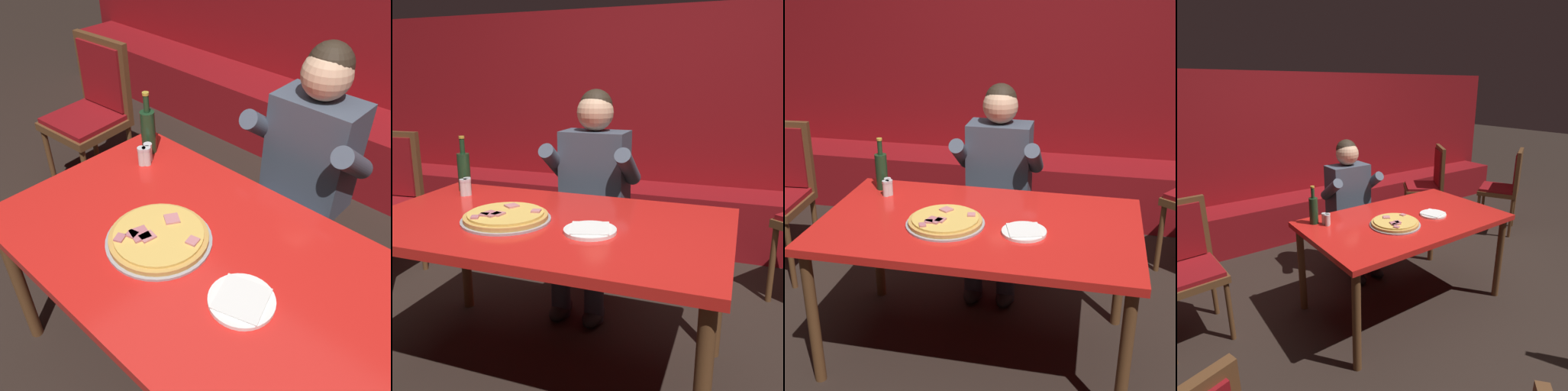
% 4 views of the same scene
% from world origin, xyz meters
% --- Properties ---
extents(ground_plane, '(24.00, 24.00, 0.00)m').
position_xyz_m(ground_plane, '(0.00, 0.00, 0.00)').
color(ground_plane, black).
extents(booth_wall_panel, '(6.80, 0.16, 1.90)m').
position_xyz_m(booth_wall_panel, '(0.00, 2.18, 0.95)').
color(booth_wall_panel, maroon).
rests_on(booth_wall_panel, ground_plane).
extents(booth_bench, '(6.46, 0.48, 0.46)m').
position_xyz_m(booth_bench, '(0.00, 1.86, 0.23)').
color(booth_bench, maroon).
rests_on(booth_bench, ground_plane).
extents(main_dining_table, '(1.55, 0.92, 0.75)m').
position_xyz_m(main_dining_table, '(0.00, 0.00, 0.68)').
color(main_dining_table, brown).
rests_on(main_dining_table, ground_plane).
extents(pizza, '(0.38, 0.38, 0.05)m').
position_xyz_m(pizza, '(-0.15, -0.06, 0.77)').
color(pizza, '#9E9EA3').
rests_on(pizza, main_dining_table).
extents(plate_white_paper, '(0.21, 0.21, 0.02)m').
position_xyz_m(plate_white_paper, '(0.23, -0.08, 0.76)').
color(plate_white_paper, white).
rests_on(plate_white_paper, main_dining_table).
extents(beer_bottle, '(0.07, 0.07, 0.29)m').
position_xyz_m(beer_bottle, '(-0.62, 0.32, 0.86)').
color(beer_bottle, '#19381E').
rests_on(beer_bottle, main_dining_table).
extents(shaker_oregano, '(0.04, 0.04, 0.09)m').
position_xyz_m(shaker_oregano, '(-0.57, 0.26, 0.79)').
color(shaker_oregano, silver).
rests_on(shaker_oregano, main_dining_table).
extents(shaker_black_pepper, '(0.04, 0.04, 0.09)m').
position_xyz_m(shaker_black_pepper, '(-0.55, 0.24, 0.79)').
color(shaker_black_pepper, silver).
rests_on(shaker_black_pepper, main_dining_table).
extents(shaker_red_pepper_flakes, '(0.04, 0.04, 0.09)m').
position_xyz_m(shaker_red_pepper_flakes, '(-0.56, 0.22, 0.79)').
color(shaker_red_pepper_flakes, silver).
rests_on(shaker_red_pepper_flakes, main_dining_table).
extents(diner_seated_blue_shirt, '(0.53, 0.53, 1.27)m').
position_xyz_m(diner_seated_blue_shirt, '(-0.04, 0.69, 0.71)').
color(diner_seated_blue_shirt, black).
rests_on(diner_seated_blue_shirt, ground_plane).
extents(dining_chair_near_left, '(0.60, 0.60, 1.02)m').
position_xyz_m(dining_chair_near_left, '(2.00, 0.45, 0.60)').
color(dining_chair_near_left, brown).
rests_on(dining_chair_near_left, ground_plane).
extents(dining_chair_far_right, '(0.61, 0.61, 1.04)m').
position_xyz_m(dining_chair_far_right, '(1.32, 1.07, 0.61)').
color(dining_chair_far_right, brown).
rests_on(dining_chair_far_right, ground_plane).
extents(dining_chair_side_aisle, '(0.47, 0.47, 0.99)m').
position_xyz_m(dining_chair_side_aisle, '(-1.50, 0.61, 0.58)').
color(dining_chair_side_aisle, brown).
rests_on(dining_chair_side_aisle, ground_plane).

